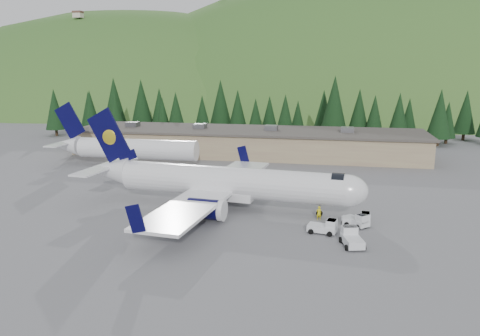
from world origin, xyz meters
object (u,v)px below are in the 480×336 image
Objects in this scene: baggage_tug_a at (325,227)px; baggage_tug_c at (351,238)px; airliner at (222,183)px; second_airliner at (123,148)px; baggage_tug_b at (359,220)px; terminal_building at (247,142)px; ramp_worker at (319,213)px; baggage_tug_d at (358,220)px.

baggage_tug_a is 0.92× the size of baggage_tug_c.
baggage_tug_a is (12.99, -6.97, -2.57)m from airliner.
second_airliner is 47.96m from baggage_tug_b.
baggage_tug_a is 4.98m from baggage_tug_b.
baggage_tug_a reaches higher than baggage_tug_b.
second_airliner is at bearing 143.19° from airliner.
airliner is 18.74m from baggage_tug_c.
second_airliner is 7.70× the size of baggage_tug_c.
baggage_tug_b is at bearing -63.60° from terminal_building.
terminal_building is 42.35× the size of ramp_worker.
airliner is 1.36× the size of second_airliner.
baggage_tug_c reaches higher than baggage_tug_a.
baggage_tug_d is (3.55, 3.01, -0.01)m from baggage_tug_a.
baggage_tug_a reaches higher than baggage_tug_d.
second_airliner is 16.40× the size of ramp_worker.
baggage_tug_c is 2.13× the size of ramp_worker.
baggage_tug_b is 0.04× the size of terminal_building.
second_airliner reaches higher than terminal_building.
terminal_building is at bearing 7.32° from baggage_tug_c.
ramp_worker reaches higher than baggage_tug_d.
second_airliner is 8.66× the size of baggage_tug_d.
baggage_tug_b is at bearing -23.87° from baggage_tug_c.
baggage_tug_a is 1.06× the size of baggage_tug_b.
airliner is at bearing 171.34° from baggage_tug_b.
baggage_tug_d is 4.61m from ramp_worker.
terminal_building is (19.91, 16.00, -0.70)m from second_airliner.
airliner reaches higher than ramp_worker.
airliner is 11.74× the size of baggage_tug_d.
terminal_building is 46.63m from baggage_tug_d.
airliner is 12.11× the size of baggage_tug_b.
second_airliner is at bearing 151.40° from baggage_tug_b.
airliner is 32.37m from second_airliner.
airliner is at bearing 163.49° from baggage_tug_a.
baggage_tug_d is at bearing 143.38° from ramp_worker.
baggage_tug_c is (-0.99, -6.31, 0.06)m from baggage_tug_b.
terminal_building reaches higher than baggage_tug_d.
second_airliner is 8.40× the size of baggage_tug_a.
baggage_tug_c is (15.69, -9.94, -2.52)m from airliner.
terminal_building is (-3.93, 37.89, -0.67)m from airliner.
baggage_tug_a is at bearing -95.42° from baggage_tug_d.
baggage_tug_d is (40.38, -25.85, -2.61)m from second_airliner.
baggage_tug_b is at bearing 53.93° from baggage_tug_a.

